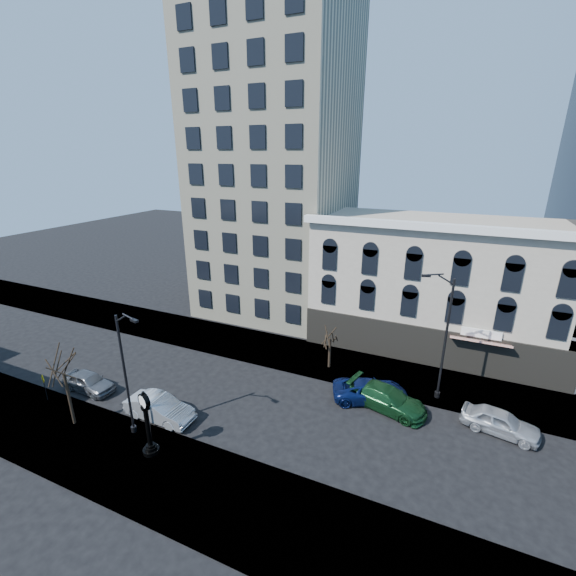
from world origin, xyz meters
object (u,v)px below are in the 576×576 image
at_px(street_lamp_near, 126,344).
at_px(warning_sign, 44,383).
at_px(car_near_b, 159,408).
at_px(street_clock, 148,426).
at_px(car_near_a, 89,382).

distance_m(street_lamp_near, warning_sign, 10.52).
height_order(warning_sign, car_near_b, warning_sign).
distance_m(street_clock, warning_sign, 10.96).
xyz_separation_m(street_clock, car_near_b, (-1.83, 2.89, -1.27)).
relative_size(warning_sign, car_near_b, 0.43).
bearing_deg(car_near_b, street_lamp_near, -178.48).
bearing_deg(car_near_b, car_near_a, 86.32).
distance_m(street_clock, street_lamp_near, 5.12).
xyz_separation_m(car_near_a, car_near_b, (7.44, -0.45, 0.08)).
height_order(street_lamp_near, car_near_b, street_lamp_near).
height_order(car_near_a, car_near_b, car_near_b).
height_order(warning_sign, car_near_a, warning_sign).
bearing_deg(car_near_a, street_lamp_near, -106.43).
bearing_deg(warning_sign, car_near_b, 31.80).
bearing_deg(street_clock, street_lamp_near, 171.58).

